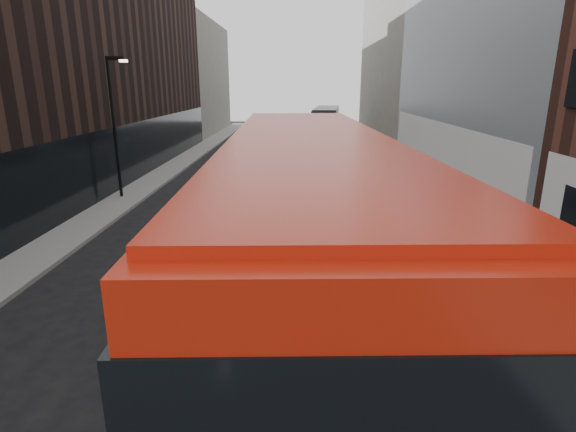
# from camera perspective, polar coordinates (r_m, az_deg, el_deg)

# --- Properties ---
(sidewalk_right) EXTENTS (3.00, 80.00, 0.15)m
(sidewalk_right) POSITION_cam_1_polar(r_m,az_deg,el_deg) (31.08, 13.36, 5.26)
(sidewalk_right) COLOR slate
(sidewalk_right) RESTS_ON ground
(sidewalk_left) EXTENTS (2.00, 80.00, 0.15)m
(sidewalk_left) POSITION_cam_1_polar(r_m,az_deg,el_deg) (31.73, -15.31, 5.34)
(sidewalk_left) COLOR slate
(sidewalk_left) RESTS_ON ground
(building_modern_block) EXTENTS (5.03, 22.00, 20.00)m
(building_modern_block) POSITION_cam_1_polar(r_m,az_deg,el_deg) (28.16, 25.22, 23.25)
(building_modern_block) COLOR #999EA2
(building_modern_block) RESTS_ON ground
(building_victorian) EXTENTS (6.50, 24.00, 21.00)m
(building_victorian) POSITION_cam_1_polar(r_m,az_deg,el_deg) (50.07, 14.16, 20.30)
(building_victorian) COLOR slate
(building_victorian) RESTS_ON ground
(building_left_mid) EXTENTS (5.00, 24.00, 14.00)m
(building_left_mid) POSITION_cam_1_polar(r_m,az_deg,el_deg) (37.07, -19.34, 17.31)
(building_left_mid) COLOR black
(building_left_mid) RESTS_ON ground
(building_left_far) EXTENTS (5.00, 20.00, 13.00)m
(building_left_far) POSITION_cam_1_polar(r_m,az_deg,el_deg) (58.23, -11.57, 16.72)
(building_left_far) COLOR slate
(building_left_far) RESTS_ON ground
(street_lamp) EXTENTS (1.06, 0.22, 7.00)m
(street_lamp) POSITION_cam_1_polar(r_m,az_deg,el_deg) (24.73, -21.13, 11.48)
(street_lamp) COLOR black
(street_lamp) RESTS_ON sidewalk_left
(red_bus) EXTENTS (3.38, 12.47, 4.99)m
(red_bus) POSITION_cam_1_polar(r_m,az_deg,el_deg) (8.76, 2.39, -4.12)
(red_bus) COLOR #AF1B0A
(red_bus) RESTS_ON ground
(grey_bus) EXTENTS (3.66, 10.92, 3.47)m
(grey_bus) POSITION_cam_1_polar(r_m,az_deg,el_deg) (49.30, 4.87, 11.70)
(grey_bus) COLOR black
(grey_bus) RESTS_ON ground
(car_a) EXTENTS (2.06, 4.21, 1.38)m
(car_a) POSITION_cam_1_polar(r_m,az_deg,el_deg) (24.34, 5.03, 4.12)
(car_a) COLOR black
(car_a) RESTS_ON ground
(car_b) EXTENTS (1.58, 3.82, 1.23)m
(car_b) POSITION_cam_1_polar(r_m,az_deg,el_deg) (24.59, 5.59, 4.05)
(car_b) COLOR gray
(car_b) RESTS_ON ground
(car_c) EXTENTS (2.45, 5.14, 1.45)m
(car_c) POSITION_cam_1_polar(r_m,az_deg,el_deg) (35.78, 6.09, 8.08)
(car_c) COLOR black
(car_c) RESTS_ON ground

